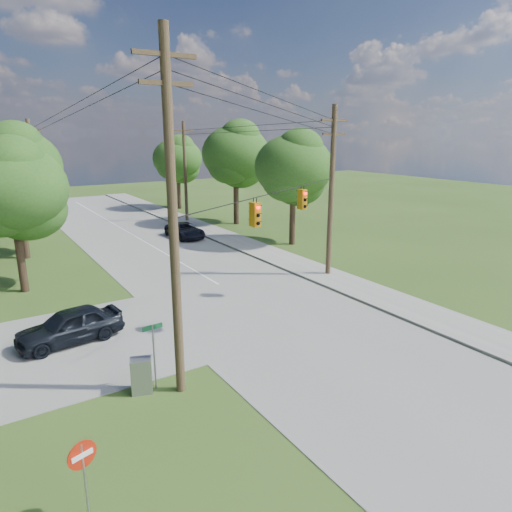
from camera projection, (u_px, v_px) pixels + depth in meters
ground at (291, 361)px, 18.33m from camera, size 140.00×140.00×0.00m
main_road at (264, 311)px, 23.43m from camera, size 10.00×100.00×0.03m
sidewalk_east at (359, 287)px, 26.89m from camera, size 2.60×100.00×0.12m
pole_sw at (173, 218)px, 14.64m from camera, size 2.00×0.32×12.00m
pole_ne at (331, 190)px, 28.02m from camera, size 2.00×0.32×10.50m
pole_north_e at (185, 171)px, 46.03m from camera, size 2.00×0.32×10.00m
pole_north_w at (35, 178)px, 38.84m from camera, size 2.00×0.32×10.00m
power_lines at (195, 128)px, 26.12m from camera, size 13.93×29.62×4.93m
traffic_signals at (281, 206)px, 21.82m from camera, size 4.91×3.27×1.05m
tree_w_near at (11, 189)px, 24.86m from camera, size 6.00×6.00×8.40m
tree_w_mid at (15, 167)px, 31.72m from camera, size 6.40×6.40×9.22m
tree_e_near at (294, 167)px, 35.94m from camera, size 6.20×6.20×8.81m
tree_e_mid at (236, 154)px, 44.18m from camera, size 6.60×6.60×9.64m
tree_e_far at (177, 159)px, 53.69m from camera, size 5.80×5.80×8.32m
car_cross_dark at (70, 326)px, 19.75m from camera, size 4.65×2.37×1.52m
car_main_north at (185, 230)px, 39.59m from camera, size 2.27×4.70×1.29m
control_cabinet at (141, 376)px, 15.96m from camera, size 0.85×0.72×1.29m
do_not_enter_sign at (83, 463)px, 10.41m from camera, size 0.69×0.24×2.15m
street_name_sign at (154, 348)px, 15.98m from camera, size 0.74×0.07×2.47m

